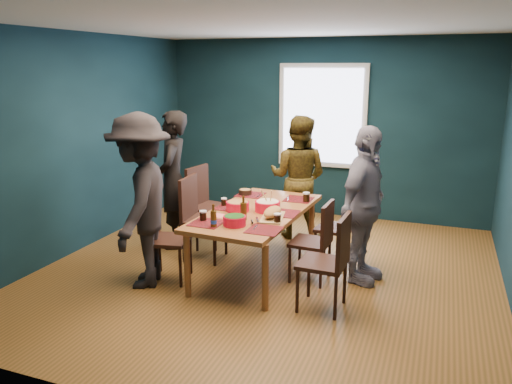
# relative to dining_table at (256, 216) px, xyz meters

# --- Properties ---
(room) EXTENTS (5.01, 5.01, 2.71)m
(room) POSITION_rel_dining_table_xyz_m (0.14, 0.26, 0.72)
(room) COLOR brown
(room) RESTS_ON ground
(dining_table) EXTENTS (1.05, 1.94, 0.72)m
(dining_table) POSITION_rel_dining_table_xyz_m (0.00, 0.00, 0.00)
(dining_table) COLOR #9E642F
(dining_table) RESTS_ON floor
(chair_left_far) EXTENTS (0.53, 0.53, 1.02)m
(chair_left_far) POSITION_rel_dining_table_xyz_m (-0.97, 0.64, -0.06)
(chair_left_far) COLOR black
(chair_left_far) RESTS_ON floor
(chair_left_mid) EXTENTS (0.48, 0.48, 1.01)m
(chair_left_mid) POSITION_rel_dining_table_xyz_m (-0.81, 0.13, -0.07)
(chair_left_mid) COLOR black
(chair_left_mid) RESTS_ON floor
(chair_left_near) EXTENTS (0.49, 0.49, 0.94)m
(chair_left_near) POSITION_rel_dining_table_xyz_m (-0.90, -0.57, -0.11)
(chair_left_near) COLOR black
(chair_left_near) RESTS_ON floor
(chair_right_far) EXTENTS (0.44, 0.44, 0.90)m
(chair_right_far) POSITION_rel_dining_table_xyz_m (0.87, 0.52, -0.13)
(chair_right_far) COLOR black
(chair_right_far) RESTS_ON floor
(chair_right_mid) EXTENTS (0.42, 0.42, 0.89)m
(chair_right_mid) POSITION_rel_dining_table_xyz_m (0.72, -0.03, -0.13)
(chair_right_mid) COLOR black
(chair_right_mid) RESTS_ON floor
(chair_right_near) EXTENTS (0.45, 0.45, 0.95)m
(chair_right_near) POSITION_rel_dining_table_xyz_m (1.00, -0.63, -0.10)
(chair_right_near) COLOR black
(chair_right_near) RESTS_ON floor
(person_far_left) EXTENTS (0.60, 0.74, 1.75)m
(person_far_left) POSITION_rel_dining_table_xyz_m (-1.29, 0.41, 0.22)
(person_far_left) COLOR black
(person_far_left) RESTS_ON floor
(person_back) EXTENTS (0.82, 0.65, 1.66)m
(person_back) POSITION_rel_dining_table_xyz_m (0.10, 1.32, 0.18)
(person_back) COLOR black
(person_back) RESTS_ON floor
(person_right) EXTENTS (0.63, 1.06, 1.70)m
(person_right) POSITION_rel_dining_table_xyz_m (1.16, 0.15, 0.20)
(person_right) COLOR silver
(person_right) RESTS_ON floor
(person_near_left) EXTENTS (1.02, 1.34, 1.84)m
(person_near_left) POSITION_rel_dining_table_xyz_m (-1.01, -0.74, 0.27)
(person_near_left) COLOR black
(person_near_left) RESTS_ON floor
(bowl_salad) EXTENTS (0.26, 0.26, 0.11)m
(bowl_salad) POSITION_rel_dining_table_xyz_m (-0.19, -0.09, 0.13)
(bowl_salad) COLOR red
(bowl_salad) RESTS_ON dining_table
(bowl_dumpling) EXTENTS (0.28, 0.28, 0.26)m
(bowl_dumpling) POSITION_rel_dining_table_xyz_m (0.13, 0.02, 0.13)
(bowl_dumpling) COLOR red
(bowl_dumpling) RESTS_ON dining_table
(bowl_herbs) EXTENTS (0.23, 0.23, 0.10)m
(bowl_herbs) POSITION_rel_dining_table_xyz_m (-0.02, -0.58, 0.12)
(bowl_herbs) COLOR red
(bowl_herbs) RESTS_ON dining_table
(cutting_board) EXTENTS (0.31, 0.56, 0.12)m
(cutting_board) POSITION_rel_dining_table_xyz_m (0.26, -0.21, 0.12)
(cutting_board) COLOR tan
(cutting_board) RESTS_ON dining_table
(small_bowl) EXTENTS (0.16, 0.16, 0.07)m
(small_bowl) POSITION_rel_dining_table_xyz_m (-0.38, 0.60, 0.10)
(small_bowl) COLOR black
(small_bowl) RESTS_ON dining_table
(beer_bottle_a) EXTENTS (0.06, 0.06, 0.24)m
(beer_bottle_a) POSITION_rel_dining_table_xyz_m (-0.19, -0.70, 0.15)
(beer_bottle_a) COLOR #462A0C
(beer_bottle_a) RESTS_ON dining_table
(beer_bottle_b) EXTENTS (0.07, 0.07, 0.26)m
(beer_bottle_b) POSITION_rel_dining_table_xyz_m (-0.00, -0.38, 0.17)
(beer_bottle_b) COLOR #462A0C
(beer_bottle_b) RESTS_ON dining_table
(cola_glass_a) EXTENTS (0.08, 0.08, 0.10)m
(cola_glass_a) POSITION_rel_dining_table_xyz_m (-0.39, -0.54, 0.13)
(cola_glass_a) COLOR black
(cola_glass_a) RESTS_ON dining_table
(cola_glass_b) EXTENTS (0.08, 0.08, 0.10)m
(cola_glass_b) POSITION_rel_dining_table_xyz_m (0.37, -0.36, 0.13)
(cola_glass_b) COLOR black
(cola_glass_b) RESTS_ON dining_table
(cola_glass_c) EXTENTS (0.08, 0.08, 0.12)m
(cola_glass_c) POSITION_rel_dining_table_xyz_m (0.43, 0.54, 0.13)
(cola_glass_c) COLOR black
(cola_glass_c) RESTS_ON dining_table
(cola_glass_d) EXTENTS (0.07, 0.07, 0.09)m
(cola_glass_d) POSITION_rel_dining_table_xyz_m (-0.42, 0.05, 0.12)
(cola_glass_d) COLOR black
(cola_glass_d) RESTS_ON dining_table
(napkin_a) EXTENTS (0.16, 0.16, 0.00)m
(napkin_a) POSITION_rel_dining_table_xyz_m (0.39, 0.09, 0.07)
(napkin_a) COLOR #E96263
(napkin_a) RESTS_ON dining_table
(napkin_b) EXTENTS (0.16, 0.16, 0.00)m
(napkin_b) POSITION_rel_dining_table_xyz_m (-0.31, -0.34, 0.07)
(napkin_b) COLOR #E96263
(napkin_b) RESTS_ON dining_table
(napkin_c) EXTENTS (0.21, 0.21, 0.00)m
(napkin_c) POSITION_rel_dining_table_xyz_m (0.31, -0.66, 0.07)
(napkin_c) COLOR #E96263
(napkin_c) RESTS_ON dining_table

